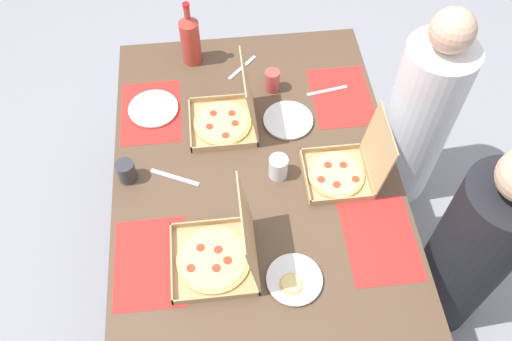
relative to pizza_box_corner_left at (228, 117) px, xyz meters
The scene contains 21 objects.
ground_plane 0.83m from the pizza_box_corner_left, 19.63° to the left, with size 6.00×6.00×0.00m, color gray.
dining_table 0.30m from the pizza_box_corner_left, 19.63° to the left, with size 1.61×1.15×0.73m.
placemat_near_left 0.35m from the pizza_box_corner_left, 107.98° to the right, with size 0.36×0.26×0.00m, color red.
placemat_near_right 0.70m from the pizza_box_corner_left, 28.43° to the right, with size 0.36×0.26×0.00m, color red.
placemat_far_left 0.53m from the pizza_box_corner_left, 101.87° to the left, with size 0.36×0.26×0.00m, color red.
placemat_far_right 0.80m from the pizza_box_corner_left, 39.88° to the left, with size 0.36×0.26×0.00m, color red.
pizza_box_corner_left is the anchor object (origin of this frame).
pizza_box_center 0.54m from the pizza_box_corner_left, 54.03° to the left, with size 0.26×0.29×0.29m.
pizza_box_edge_far 0.64m from the pizza_box_corner_left, ahead, with size 0.30×0.31×0.34m.
plate_middle 0.26m from the pizza_box_corner_left, 87.22° to the left, with size 0.22×0.22×0.02m.
plate_near_left 0.34m from the pizza_box_corner_left, 109.95° to the right, with size 0.22×0.22×0.02m.
plate_near_right 0.76m from the pizza_box_corner_left, 12.98° to the left, with size 0.20×0.20×0.03m.
soda_bottle 0.44m from the pizza_box_corner_left, 161.69° to the right, with size 0.09×0.09×0.32m.
cup_spare 0.33m from the pizza_box_corner_left, 31.94° to the left, with size 0.08×0.08×0.10m, color silver.
cup_dark 0.48m from the pizza_box_corner_left, 60.81° to the right, with size 0.07×0.07×0.09m, color #333338.
cup_clear_right 0.28m from the pizza_box_corner_left, 131.64° to the left, with size 0.07×0.07×0.10m, color #BF4742.
fork_by_far_right 0.48m from the pizza_box_corner_left, 107.82° to the left, with size 0.19×0.02×0.01m, color #B7B7BC.
knife_by_near_right 0.35m from the pizza_box_corner_left, 42.90° to the right, with size 0.21×0.02×0.01m, color #B7B7BC.
fork_by_far_left 0.35m from the pizza_box_corner_left, 165.19° to the left, with size 0.19×0.02×0.01m, color #B7B7BC.
diner_left_seat 0.97m from the pizza_box_corner_left, 96.67° to the left, with size 0.32×0.32×1.17m.
diner_right_seat 1.14m from the pizza_box_corner_left, 56.34° to the left, with size 0.32×0.32×1.18m.
Camera 1 is at (1.23, -0.14, 2.51)m, focal length 37.57 mm.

